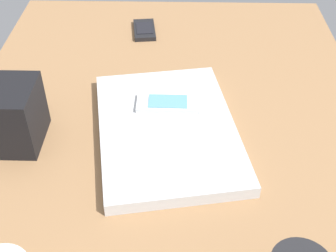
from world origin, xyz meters
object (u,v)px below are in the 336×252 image
object	(u,v)px
laptop_closed	(168,129)
desk_organizer	(17,115)
cell_phone_on_desk	(144,30)
cell_phone_on_laptop	(170,103)

from	to	relation	value
laptop_closed	desk_organizer	xyz separation A→B (cm)	(2.02, -26.32, 4.48)
laptop_closed	cell_phone_on_desk	size ratio (longest dim) A/B	3.35
cell_phone_on_desk	desk_organizer	xyz separation A→B (cm)	(40.82, -19.48, 5.08)
cell_phone_on_laptop	laptop_closed	bearing A→B (deg)	-3.11
laptop_closed	desk_organizer	world-z (taller)	desk_organizer
laptop_closed	cell_phone_on_desk	distance (cm)	39.40
laptop_closed	cell_phone_on_desk	bearing A→B (deg)	179.95
cell_phone_on_laptop	desk_organizer	world-z (taller)	desk_organizer
cell_phone_on_laptop	cell_phone_on_desk	size ratio (longest dim) A/B	1.15
laptop_closed	desk_organizer	bearing A→B (deg)	-95.65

